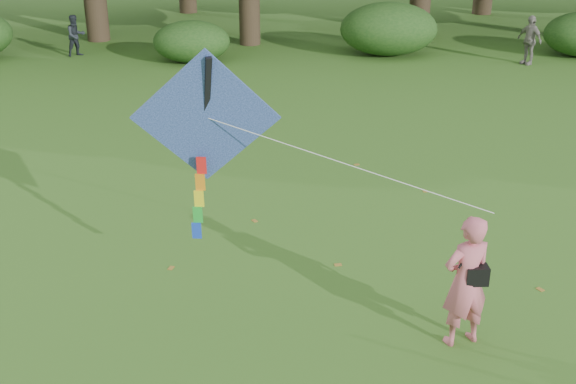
{
  "coord_description": "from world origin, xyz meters",
  "views": [
    {
      "loc": [
        -1.77,
        -7.99,
        5.82
      ],
      "look_at": [
        -1.33,
        2.0,
        1.5
      ],
      "focal_mm": 45.0,
      "sensor_mm": 36.0,
      "label": 1
    }
  ],
  "objects_px": {
    "bystander_right": "(529,40)",
    "man_kite_flyer": "(466,281)",
    "bystander_left": "(76,36)",
    "flying_kite": "(207,121)"
  },
  "relations": [
    {
      "from": "bystander_left",
      "to": "flying_kite",
      "type": "xyz_separation_m",
      "value": [
        5.74,
        -16.58,
        2.02
      ]
    },
    {
      "from": "man_kite_flyer",
      "to": "flying_kite",
      "type": "relative_size",
      "value": 0.4
    },
    {
      "from": "bystander_left",
      "to": "bystander_right",
      "type": "xyz_separation_m",
      "value": [
        15.77,
        -1.97,
        0.1
      ]
    },
    {
      "from": "bystander_right",
      "to": "flying_kite",
      "type": "relative_size",
      "value": 0.35
    },
    {
      "from": "man_kite_flyer",
      "to": "bystander_left",
      "type": "distance_m",
      "value": 20.23
    },
    {
      "from": "bystander_left",
      "to": "bystander_right",
      "type": "relative_size",
      "value": 0.88
    },
    {
      "from": "bystander_right",
      "to": "flying_kite",
      "type": "distance_m",
      "value": 17.83
    },
    {
      "from": "bystander_right",
      "to": "man_kite_flyer",
      "type": "bearing_deg",
      "value": -53.03
    },
    {
      "from": "flying_kite",
      "to": "bystander_right",
      "type": "bearing_deg",
      "value": 55.52
    },
    {
      "from": "man_kite_flyer",
      "to": "bystander_right",
      "type": "height_order",
      "value": "man_kite_flyer"
    }
  ]
}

